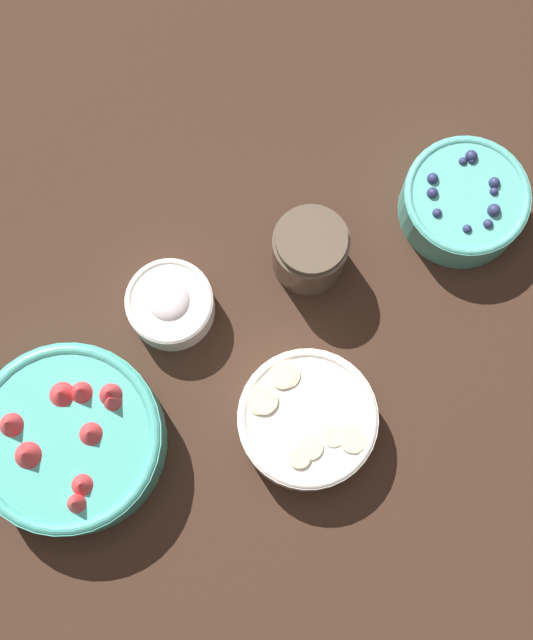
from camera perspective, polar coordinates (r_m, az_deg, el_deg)
ground_plane at (r=1.05m, az=3.26°, el=-7.47°), size 4.00×4.00×0.00m
bowl_strawberries at (r=1.03m, az=-12.51°, el=-7.42°), size 0.21×0.21×0.09m
bowl_blueberries at (r=1.10m, az=12.53°, el=7.45°), size 0.15×0.15×0.07m
bowl_bananas at (r=1.02m, az=2.61°, el=-6.40°), size 0.16×0.16×0.05m
bowl_cream at (r=1.05m, az=-6.18°, el=1.02°), size 0.10×0.10×0.05m
jar_chocolate at (r=1.05m, az=2.79°, el=4.45°), size 0.09×0.09×0.09m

